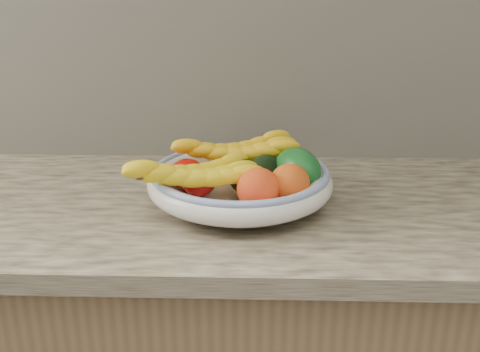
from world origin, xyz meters
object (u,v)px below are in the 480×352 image
Objects in this scene: fruit_bowl at (240,181)px; banana_bunch_front at (193,178)px; green_mango at (297,169)px; banana_bunch_back at (234,154)px.

fruit_bowl is 0.12m from banana_bunch_front.
green_mango reaches higher than fruit_bowl.
banana_bunch_back is at bearing 102.63° from fruit_bowl.
fruit_bowl is at bearing 16.13° from banana_bunch_front.
banana_bunch_back is 0.16m from banana_bunch_front.
fruit_bowl is 1.35× the size of banana_bunch_back.
banana_bunch_back is (-0.13, 0.06, 0.01)m from green_mango.
green_mango is 0.43× the size of banana_bunch_back.
banana_bunch_front is (-0.08, -0.14, -0.01)m from banana_bunch_back.
banana_bunch_back is at bearing 123.54° from green_mango.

